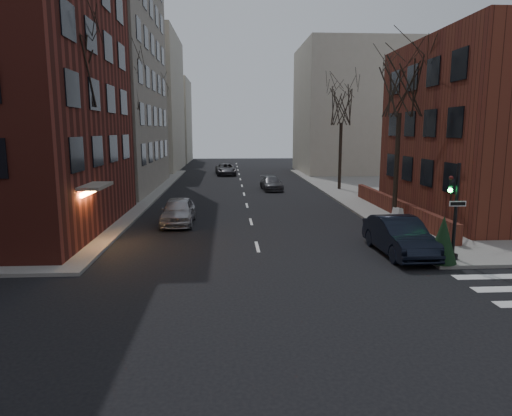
{
  "coord_description": "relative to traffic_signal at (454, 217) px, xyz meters",
  "views": [
    {
      "loc": [
        -1.33,
        -8.93,
        5.47
      ],
      "look_at": [
        -0.11,
        11.25,
        2.0
      ],
      "focal_mm": 32.0,
      "sensor_mm": 36.0,
      "label": 1
    }
  ],
  "objects": [
    {
      "name": "car_lane_far",
      "position": [
        -9.59,
        38.12,
        -1.21
      ],
      "size": [
        2.71,
        5.21,
        1.4
      ],
      "primitive_type": "imported",
      "rotation": [
        0.0,
        0.0,
        0.08
      ],
      "color": "#45444A",
      "rests_on": "ground"
    },
    {
      "name": "traffic_signal",
      "position": [
        0.0,
        0.0,
        0.0
      ],
      "size": [
        0.76,
        0.44,
        4.0
      ],
      "color": "black",
      "rests_on": "sidewalk_far_right"
    },
    {
      "name": "building_distant_ra",
      "position": [
        7.06,
        41.01,
        6.09
      ],
      "size": [
        14.0,
        14.0,
        16.0
      ],
      "primitive_type": "cube",
      "color": "#B9B09C",
      "rests_on": "ground"
    },
    {
      "name": "ground",
      "position": [
        -7.94,
        -8.99,
        -1.91
      ],
      "size": [
        160.0,
        160.0,
        0.0
      ],
      "primitive_type": "plane",
      "color": "black",
      "rests_on": "ground"
    },
    {
      "name": "sandwich_board",
      "position": [
        0.45,
        7.33,
        -1.3
      ],
      "size": [
        0.56,
        0.67,
        0.91
      ],
      "primitive_type": "cube",
      "rotation": [
        0.0,
        0.0,
        0.31
      ],
      "color": "silver",
      "rests_on": "sidewalk_far_right"
    },
    {
      "name": "building_left_tan",
      "position": [
        -24.94,
        25.01,
        12.09
      ],
      "size": [
        18.0,
        18.0,
        28.0
      ],
      "primitive_type": "cube",
      "color": "gray",
      "rests_on": "ground"
    },
    {
      "name": "tree_right_b",
      "position": [
        0.86,
        23.01,
        5.68
      ],
      "size": [
        3.74,
        3.74,
        9.18
      ],
      "color": "#2D231C",
      "rests_on": "sidewalk_far_right"
    },
    {
      "name": "tree_left_a",
      "position": [
        -16.74,
        5.01,
        6.56
      ],
      "size": [
        4.18,
        4.18,
        10.26
      ],
      "color": "#2D231C",
      "rests_on": "sidewalk_far_left"
    },
    {
      "name": "tree_left_b",
      "position": [
        -16.74,
        17.01,
        7.0
      ],
      "size": [
        4.4,
        4.4,
        10.8
      ],
      "color": "#2D231C",
      "rests_on": "sidewalk_far_left"
    },
    {
      "name": "car_lane_silver",
      "position": [
        -12.23,
        8.58,
        -1.12
      ],
      "size": [
        1.88,
        4.61,
        1.57
      ],
      "primitive_type": "imported",
      "rotation": [
        0.0,
        0.0,
        0.01
      ],
      "color": "#A1A1A6",
      "rests_on": "ground"
    },
    {
      "name": "streetlamp_far",
      "position": [
        -16.14,
        33.01,
        2.33
      ],
      "size": [
        0.36,
        0.36,
        6.28
      ],
      "color": "black",
      "rests_on": "sidewalk_far_left"
    },
    {
      "name": "low_wall_right",
      "position": [
        1.36,
        10.01,
        -1.26
      ],
      "size": [
        0.35,
        16.0,
        1.0
      ],
      "primitive_type": "cube",
      "color": "maroon",
      "rests_on": "sidewalk_far_right"
    },
    {
      "name": "building_distant_la",
      "position": [
        -22.94,
        46.01,
        7.09
      ],
      "size": [
        14.0,
        16.0,
        18.0
      ],
      "primitive_type": "cube",
      "color": "#B9B09C",
      "rests_on": "ground"
    },
    {
      "name": "tree_right_a",
      "position": [
        0.86,
        9.01,
        6.12
      ],
      "size": [
        3.96,
        3.96,
        9.72
      ],
      "color": "#2D231C",
      "rests_on": "sidewalk_far_right"
    },
    {
      "name": "car_lane_gray",
      "position": [
        -5.33,
        23.61,
        -1.29
      ],
      "size": [
        2.01,
        4.39,
        1.24
      ],
      "primitive_type": "imported",
      "rotation": [
        0.0,
        0.0,
        0.06
      ],
      "color": "#434448",
      "rests_on": "ground"
    },
    {
      "name": "tree_left_c",
      "position": [
        -16.74,
        31.01,
        6.12
      ],
      "size": [
        3.96,
        3.96,
        9.72
      ],
      "color": "#2D231C",
      "rests_on": "sidewalk_far_left"
    },
    {
      "name": "parked_sedan",
      "position": [
        -1.74,
        1.33,
        -1.08
      ],
      "size": [
        1.92,
        5.08,
        1.65
      ],
      "primitive_type": "imported",
      "rotation": [
        0.0,
        0.0,
        0.03
      ],
      "color": "black",
      "rests_on": "ground"
    },
    {
      "name": "building_distant_lb",
      "position": [
        -20.94,
        63.01,
        5.09
      ],
      "size": [
        10.0,
        12.0,
        14.0
      ],
      "primitive_type": "cube",
      "color": "#B9B09C",
      "rests_on": "ground"
    },
    {
      "name": "evergreen_shrub",
      "position": [
        -0.64,
        -0.49,
        -0.8
      ],
      "size": [
        1.25,
        1.25,
        1.92
      ],
      "primitive_type": "cone",
      "rotation": [
        0.0,
        0.0,
        0.08
      ],
      "color": "black",
      "rests_on": "sidewalk_far_right"
    },
    {
      "name": "streetlamp_near",
      "position": [
        -16.14,
        13.01,
        2.33
      ],
      "size": [
        0.36,
        0.36,
        6.28
      ],
      "color": "black",
      "rests_on": "sidewalk_far_left"
    }
  ]
}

